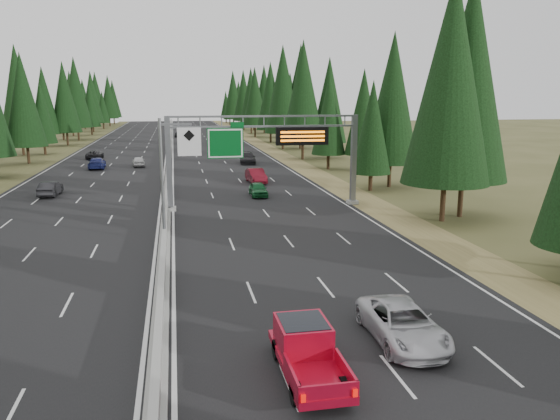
{
  "coord_description": "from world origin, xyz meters",
  "views": [
    {
      "loc": [
        0.86,
        -10.46,
        9.39
      ],
      "look_at": [
        6.75,
        20.0,
        2.94
      ],
      "focal_mm": 35.0,
      "sensor_mm": 36.0,
      "label": 1
    }
  ],
  "objects": [
    {
      "name": "road",
      "position": [
        0.0,
        80.0,
        0.04
      ],
      "size": [
        32.0,
        260.0,
        0.08
      ],
      "primitive_type": "cube",
      "color": "black",
      "rests_on": "ground"
    },
    {
      "name": "shoulder_right",
      "position": [
        17.8,
        80.0,
        0.03
      ],
      "size": [
        3.6,
        260.0,
        0.06
      ],
      "primitive_type": "cube",
      "color": "olive",
      "rests_on": "ground"
    },
    {
      "name": "shoulder_left",
      "position": [
        -17.8,
        80.0,
        0.03
      ],
      "size": [
        3.6,
        260.0,
        0.06
      ],
      "primitive_type": "cube",
      "color": "#42441F",
      "rests_on": "ground"
    },
    {
      "name": "median_barrier",
      "position": [
        0.0,
        80.0,
        0.41
      ],
      "size": [
        0.7,
        260.0,
        0.85
      ],
      "color": "gray",
      "rests_on": "road"
    },
    {
      "name": "sign_gantry",
      "position": [
        8.92,
        34.88,
        5.27
      ],
      "size": [
        16.75,
        0.98,
        7.8
      ],
      "color": "slate",
      "rests_on": "road"
    },
    {
      "name": "hov_sign_pole",
      "position": [
        0.58,
        24.97,
        4.72
      ],
      "size": [
        2.8,
        0.5,
        8.0
      ],
      "color": "slate",
      "rests_on": "road"
    },
    {
      "name": "tree_row_right",
      "position": [
        22.18,
        68.38,
        9.54
      ],
      "size": [
        11.32,
        242.97,
        18.76
      ],
      "color": "black",
      "rests_on": "ground"
    },
    {
      "name": "tree_row_left",
      "position": [
        -22.01,
        78.1,
        9.12
      ],
      "size": [
        11.78,
        240.33,
        18.86
      ],
      "color": "black",
      "rests_on": "ground"
    },
    {
      "name": "silver_minivan",
      "position": [
        9.26,
        8.0,
        0.8
      ],
      "size": [
        2.47,
        5.22,
        1.44
      ],
      "primitive_type": "imported",
      "rotation": [
        0.0,
        0.0,
        -0.02
      ],
      "color": "silver",
      "rests_on": "road"
    },
    {
      "name": "red_pickup",
      "position": [
        5.01,
        6.42,
        1.01
      ],
      "size": [
        1.84,
        5.16,
        1.68
      ],
      "color": "black",
      "rests_on": "road"
    },
    {
      "name": "car_ahead_green",
      "position": [
        8.56,
        40.38,
        0.73
      ],
      "size": [
        1.59,
        3.85,
        1.3
      ],
      "primitive_type": "imported",
      "rotation": [
        0.0,
        0.0,
        -0.01
      ],
      "color": "#155C2A",
      "rests_on": "road"
    },
    {
      "name": "car_ahead_dkred",
      "position": [
        9.57,
        48.52,
        0.86
      ],
      "size": [
        1.93,
        4.8,
        1.55
      ],
      "primitive_type": "imported",
      "rotation": [
        0.0,
        0.0,
        0.06
      ],
      "color": "maroon",
      "rests_on": "road"
    },
    {
      "name": "car_ahead_dkgrey",
      "position": [
        11.04,
        66.49,
        0.85
      ],
      "size": [
        2.67,
        5.5,
        1.54
      ],
      "primitive_type": "imported",
      "rotation": [
        0.0,
        0.0,
        -0.1
      ],
      "color": "black",
      "rests_on": "road"
    },
    {
      "name": "car_ahead_white",
      "position": [
        2.56,
        128.61,
        0.72
      ],
      "size": [
        2.22,
        4.62,
        1.27
      ],
      "primitive_type": "imported",
      "rotation": [
        0.0,
        0.0,
        -0.02
      ],
      "color": "white",
      "rests_on": "road"
    },
    {
      "name": "car_ahead_far",
      "position": [
        1.94,
        121.33,
        0.78
      ],
      "size": [
        1.93,
        4.22,
        1.4
      ],
      "primitive_type": "imported",
      "rotation": [
        0.0,
        0.0,
        -0.07
      ],
      "color": "black",
      "rests_on": "road"
    },
    {
      "name": "car_onc_near",
      "position": [
        -10.97,
        44.25,
        0.78
      ],
      "size": [
        1.63,
        4.29,
        1.4
      ],
      "primitive_type": "imported",
      "rotation": [
        0.0,
        0.0,
        3.1
      ],
      "color": "black",
      "rests_on": "road"
    },
    {
      "name": "car_onc_blue",
      "position": [
        -9.28,
        64.43,
        0.82
      ],
      "size": [
        2.36,
        5.2,
        1.48
      ],
      "primitive_type": "imported",
      "rotation": [
        0.0,
        0.0,
        3.2
      ],
      "color": "navy",
      "rests_on": "road"
    },
    {
      "name": "car_onc_white",
      "position": [
        -4.04,
        66.0,
        0.75
      ],
      "size": [
        1.97,
        4.08,
        1.34
      ],
      "primitive_type": "imported",
      "rotation": [
        0.0,
        0.0,
        3.24
      ],
      "color": "silver",
      "rests_on": "road"
    },
    {
      "name": "car_onc_far",
      "position": [
        -11.18,
        76.9,
        0.72
      ],
      "size": [
        2.31,
        4.71,
        1.29
      ],
      "primitive_type": "imported",
      "rotation": [
        0.0,
        0.0,
        3.1
      ],
      "color": "black",
      "rests_on": "road"
    }
  ]
}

